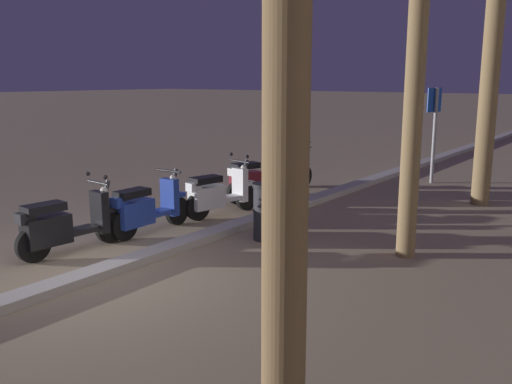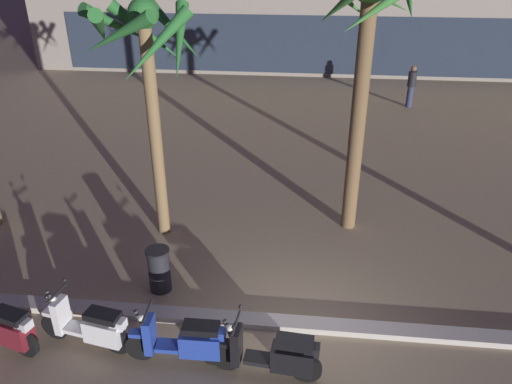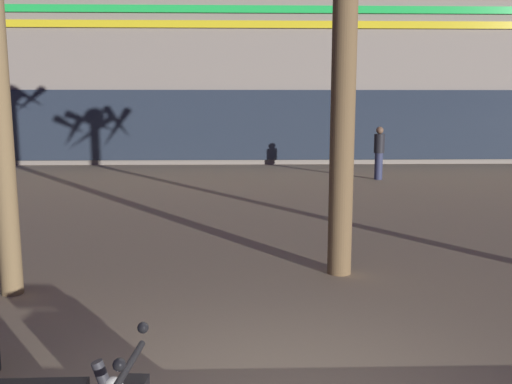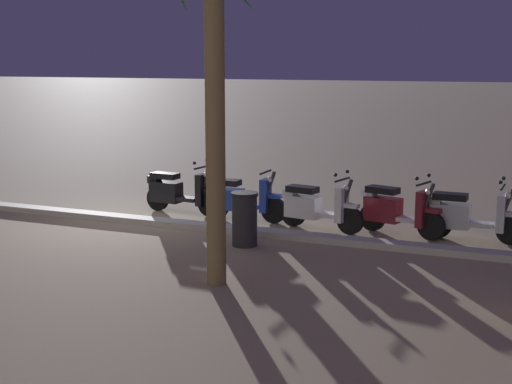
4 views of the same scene
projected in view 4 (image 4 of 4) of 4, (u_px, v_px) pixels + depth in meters
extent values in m
plane|color=#9E896B|center=(131.00, 222.00, 14.70)|extent=(200.00, 200.00, 0.00)
cube|color=#BCB7AD|center=(131.00, 219.00, 14.69)|extent=(60.00, 0.36, 0.12)
cylinder|color=black|center=(511.00, 230.00, 12.86)|extent=(0.52, 0.11, 0.52)
cylinder|color=black|center=(438.00, 224.00, 13.38)|extent=(0.52, 0.11, 0.52)
cube|color=silver|center=(477.00, 224.00, 13.09)|extent=(0.60, 0.29, 0.08)
cube|color=silver|center=(451.00, 216.00, 13.26)|extent=(0.69, 0.33, 0.44)
cube|color=black|center=(450.00, 196.00, 13.20)|extent=(0.61, 0.31, 0.12)
cube|color=silver|center=(501.00, 213.00, 12.88)|extent=(0.15, 0.34, 0.66)
cube|color=silver|center=(512.00, 214.00, 12.81)|extent=(0.32, 0.17, 0.08)
cylinder|color=#333338|center=(507.00, 205.00, 12.82)|extent=(0.28, 0.08, 0.69)
cylinder|color=black|center=(503.00, 187.00, 12.80)|extent=(0.05, 0.56, 0.04)
sphere|color=white|center=(508.00, 195.00, 12.78)|extent=(0.12, 0.12, 0.12)
cube|color=silver|center=(435.00, 201.00, 13.33)|extent=(0.24, 0.20, 0.16)
sphere|color=black|center=(504.00, 178.00, 13.00)|extent=(0.07, 0.07, 0.07)
sphere|color=black|center=(501.00, 182.00, 12.57)|extent=(0.07, 0.07, 0.07)
cylinder|color=black|center=(431.00, 226.00, 13.19)|extent=(0.53, 0.23, 0.52)
cylinder|color=black|center=(372.00, 217.00, 13.93)|extent=(0.53, 0.23, 0.52)
cube|color=silver|center=(404.00, 219.00, 13.52)|extent=(0.65, 0.43, 0.08)
cube|color=maroon|center=(383.00, 209.00, 13.76)|extent=(0.74, 0.49, 0.45)
cube|color=black|center=(383.00, 190.00, 13.71)|extent=(0.66, 0.45, 0.12)
cube|color=maroon|center=(423.00, 209.00, 13.25)|extent=(0.23, 0.36, 0.66)
cube|color=maroon|center=(432.00, 210.00, 13.14)|extent=(0.35, 0.24, 0.08)
cylinder|color=#333338|center=(427.00, 202.00, 13.17)|extent=(0.29, 0.14, 0.69)
cylinder|color=black|center=(424.00, 184.00, 13.17)|extent=(0.19, 0.55, 0.04)
sphere|color=white|center=(429.00, 192.00, 13.13)|extent=(0.12, 0.12, 0.12)
cube|color=silver|center=(369.00, 193.00, 13.90)|extent=(0.28, 0.26, 0.16)
sphere|color=black|center=(429.00, 175.00, 13.34)|extent=(0.07, 0.07, 0.07)
sphere|color=black|center=(417.00, 179.00, 12.97)|extent=(0.07, 0.07, 0.07)
cylinder|color=black|center=(350.00, 221.00, 13.63)|extent=(0.53, 0.19, 0.52)
cylinder|color=black|center=(293.00, 213.00, 14.31)|extent=(0.53, 0.19, 0.52)
cube|color=white|center=(323.00, 214.00, 13.93)|extent=(0.64, 0.39, 0.08)
cube|color=white|center=(303.00, 207.00, 14.16)|extent=(0.73, 0.44, 0.42)
cube|color=black|center=(302.00, 189.00, 14.11)|extent=(0.65, 0.41, 0.12)
cube|color=white|center=(342.00, 204.00, 13.68)|extent=(0.20, 0.36, 0.66)
cube|color=white|center=(350.00, 206.00, 13.58)|extent=(0.34, 0.22, 0.08)
cylinder|color=#333338|center=(346.00, 197.00, 13.61)|extent=(0.29, 0.12, 0.69)
cylinder|color=black|center=(342.00, 180.00, 13.59)|extent=(0.14, 0.56, 0.04)
sphere|color=white|center=(347.00, 188.00, 13.56)|extent=(0.12, 0.12, 0.12)
cube|color=white|center=(290.00, 193.00, 14.28)|extent=(0.27, 0.24, 0.16)
sphere|color=black|center=(347.00, 172.00, 13.78)|extent=(0.07, 0.07, 0.07)
sphere|color=black|center=(335.00, 175.00, 13.39)|extent=(0.07, 0.07, 0.07)
cylinder|color=black|center=(274.00, 210.00, 14.57)|extent=(0.52, 0.11, 0.52)
cylinder|color=black|center=(217.00, 206.00, 15.04)|extent=(0.52, 0.11, 0.52)
cube|color=#233D9E|center=(247.00, 205.00, 14.77)|extent=(0.60, 0.29, 0.08)
cube|color=#233D9E|center=(227.00, 199.00, 14.93)|extent=(0.68, 0.33, 0.43)
cube|color=black|center=(226.00, 182.00, 14.87)|extent=(0.60, 0.31, 0.12)
cube|color=#233D9E|center=(265.00, 195.00, 14.58)|extent=(0.15, 0.34, 0.66)
cube|color=#233D9E|center=(274.00, 196.00, 14.52)|extent=(0.32, 0.16, 0.08)
cylinder|color=#333338|center=(269.00, 188.00, 14.53)|extent=(0.28, 0.07, 0.69)
cylinder|color=black|center=(266.00, 172.00, 14.50)|extent=(0.05, 0.56, 0.04)
sphere|color=white|center=(270.00, 179.00, 14.49)|extent=(0.12, 0.12, 0.12)
cube|color=#233D9E|center=(213.00, 186.00, 15.00)|extent=(0.24, 0.20, 0.16)
cylinder|color=black|center=(209.00, 204.00, 15.20)|extent=(0.53, 0.14, 0.52)
cylinder|color=black|center=(158.00, 199.00, 15.80)|extent=(0.53, 0.14, 0.52)
cube|color=black|center=(185.00, 199.00, 15.47)|extent=(0.62, 0.33, 0.08)
cube|color=black|center=(166.00, 192.00, 15.67)|extent=(0.70, 0.38, 0.44)
cube|color=black|center=(165.00, 176.00, 15.62)|extent=(0.62, 0.35, 0.12)
cube|color=black|center=(202.00, 190.00, 15.23)|extent=(0.17, 0.35, 0.66)
cube|color=black|center=(209.00, 190.00, 15.15)|extent=(0.33, 0.19, 0.08)
cylinder|color=#333338|center=(205.00, 183.00, 15.17)|extent=(0.29, 0.09, 0.69)
cylinder|color=black|center=(202.00, 167.00, 15.15)|extent=(0.09, 0.56, 0.04)
sphere|color=white|center=(206.00, 174.00, 15.12)|extent=(0.12, 0.12, 0.12)
cube|color=black|center=(154.00, 179.00, 15.77)|extent=(0.26, 0.22, 0.16)
sphere|color=black|center=(207.00, 160.00, 15.34)|extent=(0.07, 0.07, 0.07)
sphere|color=black|center=(194.00, 163.00, 14.93)|extent=(0.07, 0.07, 0.07)
cylinder|color=olive|center=(215.00, 110.00, 10.22)|extent=(0.28, 0.28, 5.05)
cylinder|color=#232328|center=(245.00, 220.00, 12.77)|extent=(0.44, 0.44, 0.90)
cylinder|color=black|center=(244.00, 194.00, 12.69)|extent=(0.48, 0.48, 0.06)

